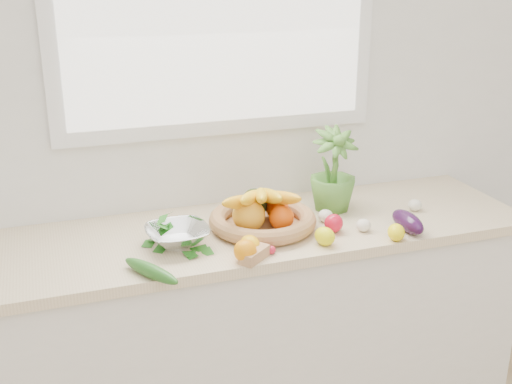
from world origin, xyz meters
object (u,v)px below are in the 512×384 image
object	(u,v)px
apple	(334,223)
eggplant	(408,222)
cucumber	(151,271)
fruit_basket	(262,215)
colander_with_spinach	(177,231)
potted_herb	(333,170)

from	to	relation	value
apple	eggplant	world-z (taller)	eggplant
cucumber	fruit_basket	xyz separation A→B (m)	(0.47, 0.26, 0.03)
eggplant	fruit_basket	distance (m)	0.55
cucumber	eggplant	bearing A→B (deg)	3.53
eggplant	fruit_basket	size ratio (longest dim) A/B	0.36
fruit_basket	colander_with_spinach	size ratio (longest dim) A/B	2.20
eggplant	potted_herb	size ratio (longest dim) A/B	0.55
eggplant	fruit_basket	xyz separation A→B (m)	(-0.51, 0.20, 0.02)
potted_herb	apple	bearing A→B (deg)	-113.55
eggplant	colander_with_spinach	world-z (taller)	colander_with_spinach
apple	potted_herb	distance (m)	0.27
apple	colander_with_spinach	distance (m)	0.58
eggplant	colander_with_spinach	xyz separation A→B (m)	(-0.85, 0.15, 0.02)
fruit_basket	colander_with_spinach	world-z (taller)	fruit_basket
colander_with_spinach	cucumber	bearing A→B (deg)	-122.77
eggplant	cucumber	world-z (taller)	eggplant
apple	cucumber	world-z (taller)	apple
colander_with_spinach	eggplant	bearing A→B (deg)	-9.74
eggplant	potted_herb	distance (m)	0.37
cucumber	fruit_basket	distance (m)	0.54
apple	colander_with_spinach	size ratio (longest dim) A/B	0.30
apple	potted_herb	world-z (taller)	potted_herb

